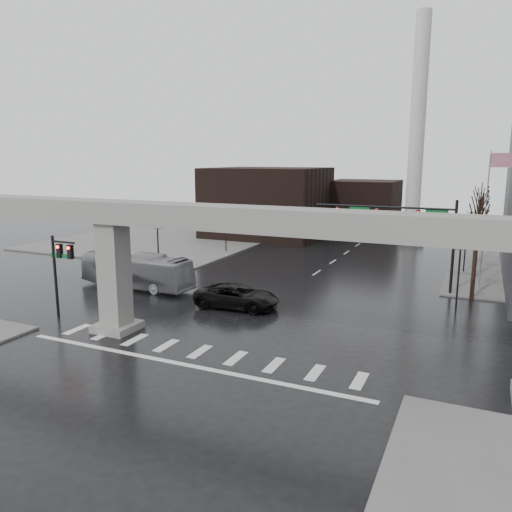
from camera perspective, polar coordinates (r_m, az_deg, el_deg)
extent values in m
plane|color=black|center=(31.33, -5.49, -10.20)|extent=(160.00, 160.00, 0.00)
cube|color=slate|center=(74.37, -9.10, 2.25)|extent=(28.00, 36.00, 0.15)
cube|color=gray|center=(29.38, -5.78, 4.49)|extent=(48.00, 2.20, 1.40)
cube|color=gray|center=(34.15, -15.86, -2.37)|extent=(1.60, 1.60, 7.30)
cube|color=gray|center=(35.07, -15.56, -7.78)|extent=(2.60, 2.60, 0.50)
cube|color=black|center=(73.37, 1.30, 6.15)|extent=(16.00, 14.00, 10.00)
cube|color=black|center=(79.35, 12.21, 5.55)|extent=(10.00, 10.00, 8.00)
cylinder|color=silver|center=(71.85, 17.94, 13.50)|extent=(2.00, 2.00, 30.00)
cylinder|color=gray|center=(72.56, 17.26, 2.09)|extent=(3.60, 3.60, 1.20)
cylinder|color=black|center=(44.68, 21.64, 0.85)|extent=(0.24, 0.24, 8.00)
cylinder|color=black|center=(44.92, 14.25, 5.46)|extent=(12.00, 0.18, 0.18)
cube|color=black|center=(44.56, 18.01, 4.38)|extent=(0.35, 0.30, 1.00)
cube|color=black|center=(45.08, 13.59, 4.68)|extent=(0.35, 0.30, 1.00)
cube|color=black|center=(45.86, 9.28, 4.95)|extent=(0.35, 0.30, 1.00)
sphere|color=#FF0C05|center=(44.35, 18.01, 4.74)|extent=(0.20, 0.20, 0.20)
cube|color=#0D5B24|center=(44.37, 19.98, 4.81)|extent=(1.80, 0.05, 0.35)
cube|color=#0D5B24|center=(45.34, 11.74, 5.37)|extent=(1.80, 0.05, 0.35)
cylinder|color=black|center=(38.57, -21.94, -2.23)|extent=(0.20, 0.20, 6.00)
cylinder|color=black|center=(37.37, -21.17, 1.49)|extent=(2.00, 0.14, 0.14)
cube|color=black|center=(37.76, -21.53, 0.56)|extent=(0.35, 0.30, 1.00)
cube|color=black|center=(37.05, -20.44, 0.45)|extent=(0.35, 0.30, 1.00)
cube|color=#0D5B24|center=(37.89, -21.59, 0.05)|extent=(1.60, 0.05, 0.30)
cylinder|color=silver|center=(47.53, 24.67, 3.63)|extent=(0.12, 0.12, 12.00)
cube|color=#B2132B|center=(47.25, 26.41, 9.79)|extent=(2.00, 0.03, 1.20)
cylinder|color=black|center=(40.26, 22.09, -2.58)|extent=(0.14, 0.14, 4.80)
cube|color=black|center=(39.80, 22.34, 0.71)|extent=(0.90, 0.06, 0.06)
sphere|color=silver|center=(39.78, 21.72, 1.05)|extent=(0.32, 0.32, 0.32)
sphere|color=silver|center=(39.76, 23.01, 0.95)|extent=(0.32, 0.32, 0.32)
cylinder|color=black|center=(53.99, 22.79, 0.69)|extent=(0.14, 0.14, 4.80)
cube|color=black|center=(53.65, 22.98, 3.16)|extent=(0.90, 0.06, 0.06)
sphere|color=silver|center=(53.64, 22.51, 3.41)|extent=(0.32, 0.32, 0.32)
sphere|color=silver|center=(53.62, 23.47, 3.33)|extent=(0.32, 0.32, 0.32)
cylinder|color=black|center=(67.84, 23.20, 2.63)|extent=(0.14, 0.14, 4.80)
cube|color=black|center=(67.56, 23.35, 4.60)|extent=(0.90, 0.06, 0.06)
sphere|color=silver|center=(67.55, 22.98, 4.80)|extent=(0.32, 0.32, 0.32)
sphere|color=silver|center=(67.54, 23.75, 4.74)|extent=(0.32, 0.32, 0.32)
cylinder|color=black|center=(49.13, -11.10, 0.40)|extent=(0.14, 0.14, 4.80)
cube|color=black|center=(48.75, -11.21, 3.11)|extent=(0.90, 0.06, 0.06)
sphere|color=silver|center=(48.99, -11.65, 3.37)|extent=(0.32, 0.32, 0.32)
sphere|color=silver|center=(48.47, -10.78, 3.32)|extent=(0.32, 0.32, 0.32)
cylinder|color=black|center=(60.89, -3.47, 2.64)|extent=(0.14, 0.14, 4.80)
cube|color=black|center=(60.59, -3.49, 4.84)|extent=(0.90, 0.06, 0.06)
sphere|color=silver|center=(60.78, -3.87, 5.04)|extent=(0.32, 0.32, 0.32)
sphere|color=silver|center=(60.36, -3.12, 5.01)|extent=(0.32, 0.32, 0.32)
cylinder|color=black|center=(73.45, 1.65, 4.11)|extent=(0.14, 0.14, 4.80)
cube|color=black|center=(73.20, 1.66, 5.94)|extent=(0.90, 0.06, 0.06)
sphere|color=silver|center=(73.35, 1.33, 6.11)|extent=(0.32, 0.32, 0.32)
sphere|color=silver|center=(73.01, 1.98, 6.08)|extent=(0.32, 0.32, 0.32)
cylinder|color=black|center=(44.18, 23.62, -1.70)|extent=(0.34, 0.34, 4.55)
cylinder|color=black|center=(43.56, 24.00, 3.10)|extent=(0.12, 1.52, 2.98)
cylinder|color=black|center=(43.84, 24.63, 2.79)|extent=(0.83, 1.14, 2.51)
cylinder|color=black|center=(52.02, 23.80, 0.16)|extent=(0.34, 0.34, 4.66)
cylinder|color=black|center=(51.49, 24.14, 4.34)|extent=(0.12, 1.55, 3.05)
cylinder|color=black|center=(51.77, 24.67, 4.06)|extent=(0.85, 1.16, 2.57)
cylinder|color=black|center=(59.91, 23.94, 1.54)|extent=(0.34, 0.34, 4.76)
cylinder|color=black|center=(59.45, 24.24, 5.25)|extent=(0.12, 1.59, 3.11)
cylinder|color=black|center=(59.72, 24.70, 5.00)|extent=(0.86, 1.18, 2.62)
cylinder|color=black|center=(67.82, 24.04, 2.59)|extent=(0.34, 0.34, 4.87)
cylinder|color=black|center=(67.41, 24.31, 5.95)|extent=(0.12, 1.62, 3.18)
cylinder|color=black|center=(67.68, 24.72, 5.72)|extent=(0.88, 1.20, 2.68)
cylinder|color=black|center=(75.75, 24.13, 3.42)|extent=(0.34, 0.34, 4.97)
cylinder|color=black|center=(75.38, 24.37, 6.50)|extent=(0.12, 1.65, 3.25)
cylinder|color=black|center=(75.65, 24.74, 6.28)|extent=(0.89, 1.23, 2.74)
imported|color=black|center=(38.53, -2.18, -4.63)|extent=(6.74, 3.50, 1.82)
imported|color=#9B9B9F|center=(45.61, -13.52, -1.62)|extent=(11.27, 3.38, 3.09)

